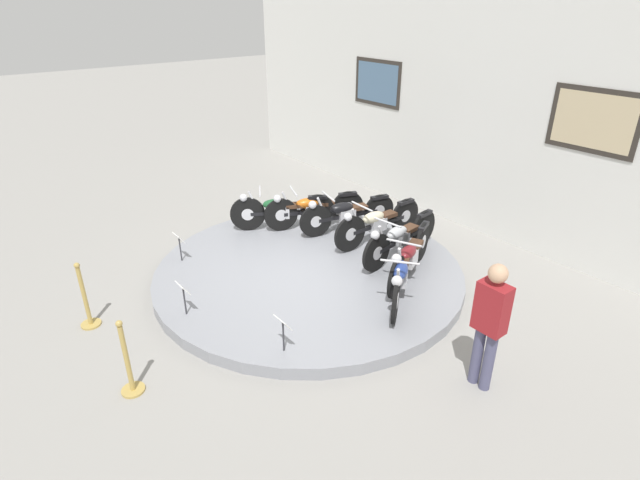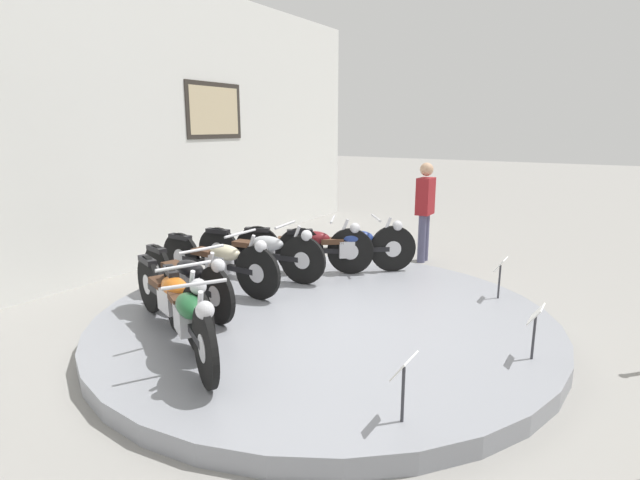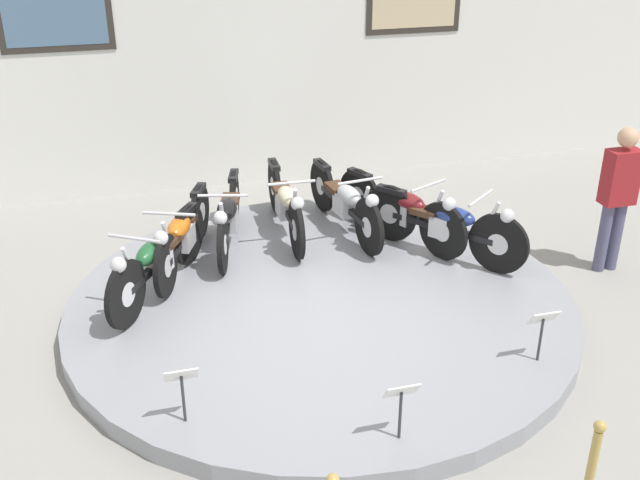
% 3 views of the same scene
% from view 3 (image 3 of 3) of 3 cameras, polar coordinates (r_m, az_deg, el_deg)
% --- Properties ---
extents(ground_plane, '(60.00, 60.00, 0.00)m').
position_cam_3_polar(ground_plane, '(7.72, 0.09, -5.50)').
color(ground_plane, gray).
extents(display_platform, '(5.12, 5.12, 0.18)m').
position_cam_3_polar(display_platform, '(7.67, 0.09, -4.92)').
color(display_platform, gray).
rests_on(display_platform, ground_plane).
extents(back_wall, '(14.00, 0.22, 4.60)m').
position_cam_3_polar(back_wall, '(10.52, -5.81, 16.34)').
color(back_wall, silver).
rests_on(back_wall, ground_plane).
extents(motorcycle_green, '(1.11, 1.75, 0.81)m').
position_cam_3_polar(motorcycle_green, '(7.68, -12.31, -1.38)').
color(motorcycle_green, black).
rests_on(motorcycle_green, display_platform).
extents(motorcycle_orange, '(0.81, 1.88, 0.80)m').
position_cam_3_polar(motorcycle_orange, '(8.18, -10.43, 0.51)').
color(motorcycle_orange, black).
rests_on(motorcycle_orange, display_platform).
extents(motorcycle_black, '(0.65, 1.93, 0.79)m').
position_cam_3_polar(motorcycle_black, '(8.57, -7.00, 1.91)').
color(motorcycle_black, black).
rests_on(motorcycle_black, display_platform).
extents(motorcycle_cream, '(0.54, 2.02, 0.81)m').
position_cam_3_polar(motorcycle_cream, '(8.81, -2.64, 2.85)').
color(motorcycle_cream, black).
rests_on(motorcycle_cream, display_platform).
extents(motorcycle_silver, '(0.54, 2.00, 0.81)m').
position_cam_3_polar(motorcycle_silver, '(8.85, 1.96, 2.97)').
color(motorcycle_silver, black).
rests_on(motorcycle_silver, display_platform).
extents(motorcycle_maroon, '(0.90, 1.85, 0.81)m').
position_cam_3_polar(motorcycle_maroon, '(8.71, 6.24, 2.43)').
color(motorcycle_maroon, black).
rests_on(motorcycle_maroon, display_platform).
extents(motorcycle_blue, '(1.29, 1.63, 0.81)m').
position_cam_3_polar(motorcycle_blue, '(8.37, 9.55, 1.25)').
color(motorcycle_blue, black).
rests_on(motorcycle_blue, display_platform).
extents(info_placard_front_left, '(0.26, 0.11, 0.51)m').
position_cam_3_polar(info_placard_front_left, '(5.90, -10.49, -10.61)').
color(info_placard_front_left, '#333338').
rests_on(info_placard_front_left, display_platform).
extents(info_placard_front_centre, '(0.26, 0.11, 0.51)m').
position_cam_3_polar(info_placard_front_centre, '(5.68, 6.20, -11.90)').
color(info_placard_front_centre, '#333338').
rests_on(info_placard_front_centre, display_platform).
extents(info_placard_front_right, '(0.26, 0.11, 0.51)m').
position_cam_3_polar(info_placard_front_right, '(6.76, 16.60, -6.18)').
color(info_placard_front_right, '#333338').
rests_on(info_placard_front_right, display_platform).
extents(visitor_standing, '(0.36, 0.22, 1.67)m').
position_cam_3_polar(visitor_standing, '(8.76, 21.76, 3.44)').
color(visitor_standing, '#4C4C6B').
rests_on(visitor_standing, ground_plane).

